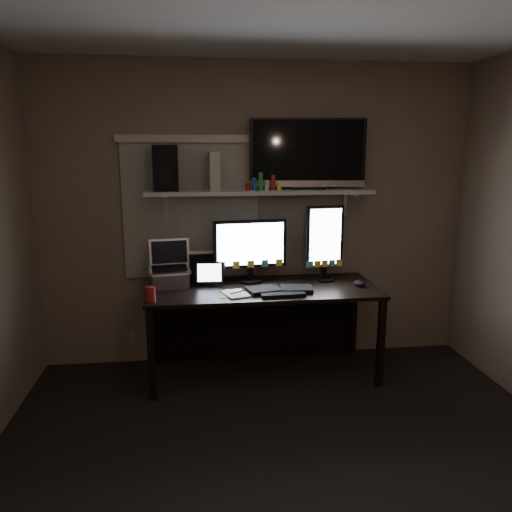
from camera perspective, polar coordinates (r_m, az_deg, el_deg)
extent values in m
plane|color=black|center=(2.99, 4.95, -24.85)|extent=(3.60, 3.60, 0.00)
plane|color=#6D5B4E|center=(4.20, 0.13, 4.63)|extent=(3.60, 0.00, 3.60)
cube|color=#B1AB9F|center=(4.15, -7.43, 5.13)|extent=(1.10, 0.02, 1.10)
cube|color=black|center=(3.95, 0.82, -3.80)|extent=(1.80, 0.75, 0.03)
cube|color=black|center=(4.39, 0.16, -7.12)|extent=(1.80, 0.02, 0.70)
cube|color=black|center=(3.73, -11.89, -10.98)|extent=(0.05, 0.05, 0.70)
cube|color=black|center=(3.97, 14.07, -9.66)|extent=(0.05, 0.05, 0.70)
cube|color=black|center=(4.36, -11.20, -7.54)|extent=(0.05, 0.05, 0.70)
cube|color=black|center=(4.56, 11.05, -6.63)|extent=(0.05, 0.05, 0.70)
cube|color=beige|center=(4.01, 0.45, 7.36)|extent=(1.80, 0.35, 0.03)
cube|color=black|center=(4.05, -0.67, 0.65)|extent=(0.60, 0.13, 0.53)
cube|color=black|center=(4.12, 7.83, 1.50)|extent=(0.32, 0.10, 0.63)
cube|color=black|center=(3.83, 2.76, -3.85)|extent=(0.52, 0.23, 0.03)
ellipsoid|color=black|center=(4.06, 11.72, -3.07)|extent=(0.10, 0.13, 0.04)
cube|color=white|center=(3.74, -2.32, -4.36)|extent=(0.22, 0.26, 0.01)
cube|color=black|center=(3.98, -5.36, -2.05)|extent=(0.23, 0.11, 0.20)
cube|color=black|center=(4.11, -6.23, -1.22)|extent=(0.20, 0.11, 0.25)
cube|color=#A4A3A8|center=(3.96, -9.89, -1.03)|extent=(0.35, 0.30, 0.36)
cylinder|color=maroon|center=(3.65, -11.97, -4.27)|extent=(0.09, 0.09, 0.11)
cube|color=black|center=(4.10, 5.90, 11.51)|extent=(0.94, 0.27, 0.56)
cube|color=beige|center=(3.96, -4.77, 9.64)|extent=(0.08, 0.25, 0.30)
cube|color=black|center=(3.98, -10.31, 9.86)|extent=(0.20, 0.24, 0.35)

